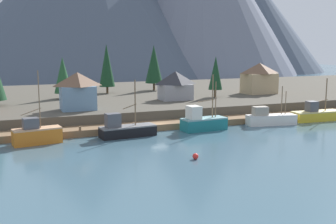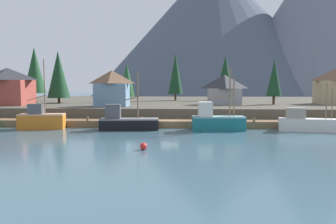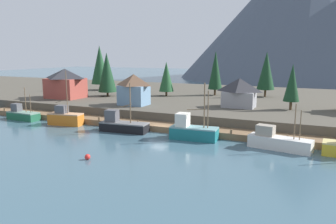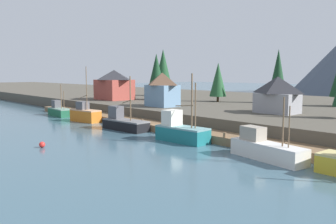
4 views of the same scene
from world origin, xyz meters
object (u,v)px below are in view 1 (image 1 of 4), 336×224
object	(u,v)px
conifer_near_right	(216,73)
conifer_back_right	(107,65)
channel_buoy	(195,156)
house_grey	(175,85)
fishing_boat_white	(270,118)
fishing_boat_teal	(202,122)
house_blue	(78,91)
conifer_mid_left	(154,64)
house_tan	(259,78)
fishing_boat_orange	(36,134)
fishing_boat_yellow	(316,115)
fishing_boat_black	(126,129)
conifer_mid_right	(63,75)

from	to	relation	value
conifer_near_right	conifer_back_right	distance (m)	24.69
channel_buoy	house_grey	bearing A→B (deg)	71.16
fishing_boat_white	channel_buoy	distance (m)	25.17
fishing_boat_teal	house_blue	distance (m)	21.22
conifer_mid_left	channel_buoy	xyz separation A→B (m)	(-13.24, -51.02, -8.43)
house_tan	conifer_back_right	bearing A→B (deg)	157.48
fishing_boat_orange	conifer_near_right	bearing A→B (deg)	18.63
fishing_boat_yellow	house_tan	size ratio (longest dim) A/B	1.26
conifer_mid_left	channel_buoy	world-z (taller)	conifer_mid_left
conifer_mid_left	conifer_back_right	bearing A→B (deg)	-170.30
fishing_boat_yellow	fishing_boat_orange	bearing A→B (deg)	-177.45
conifer_back_right	channel_buoy	distance (m)	49.71
conifer_near_right	conifer_mid_left	size ratio (longest dim) A/B	0.78
house_tan	conifer_near_right	size ratio (longest dim) A/B	0.86
fishing_boat_black	conifer_mid_left	bearing A→B (deg)	59.36
fishing_boat_black	fishing_boat_teal	xyz separation A→B (m)	(12.33, 0.08, 0.25)
fishing_boat_white	fishing_boat_black	bearing A→B (deg)	-170.53
channel_buoy	fishing_boat_yellow	bearing A→B (deg)	25.80
fishing_boat_yellow	conifer_mid_left	world-z (taller)	conifer_mid_left
house_tan	channel_buoy	xyz separation A→B (m)	(-32.85, -35.90, -5.64)
fishing_boat_orange	conifer_mid_left	distance (m)	47.51
conifer_back_right	fishing_boat_black	bearing A→B (deg)	-99.06
fishing_boat_teal	house_tan	xyz separation A→B (m)	(24.71, 21.27, 4.65)
fishing_boat_black	conifer_mid_left	world-z (taller)	conifer_mid_left
fishing_boat_black	house_grey	size ratio (longest dim) A/B	1.30
house_blue	conifer_mid_right	bearing A→B (deg)	90.88
fishing_boat_yellow	fishing_boat_white	bearing A→B (deg)	-176.12
fishing_boat_white	conifer_mid_left	xyz separation A→B (m)	(-7.32, 36.52, 7.70)
house_tan	conifer_mid_left	xyz separation A→B (m)	(-19.61, 15.12, 2.79)
house_tan	conifer_mid_right	bearing A→B (deg)	170.91
house_tan	channel_buoy	size ratio (longest dim) A/B	10.42
fishing_boat_white	fishing_boat_yellow	size ratio (longest dim) A/B	0.93
fishing_boat_black	fishing_boat_yellow	distance (m)	34.68
fishing_boat_black	fishing_boat_white	distance (m)	24.75
fishing_boat_white	house_blue	xyz separation A→B (m)	(-29.48, 11.97, 4.61)
conifer_back_right	fishing_boat_white	bearing A→B (deg)	-60.81
fishing_boat_black	conifer_near_right	distance (m)	31.79
fishing_boat_orange	fishing_boat_teal	distance (m)	24.59
conifer_mid_right	fishing_boat_black	bearing A→B (deg)	-79.93
fishing_boat_yellow	conifer_mid_left	distance (m)	40.91
fishing_boat_yellow	conifer_near_right	bearing A→B (deg)	120.50
fishing_boat_teal	conifer_back_right	world-z (taller)	conifer_back_right
fishing_boat_teal	conifer_near_right	bearing A→B (deg)	52.75
fishing_boat_black	fishing_boat_yellow	xyz separation A→B (m)	(34.68, 0.19, -0.03)
conifer_mid_right	conifer_back_right	xyz separation A→B (m)	(10.47, 6.36, 1.52)
house_tan	channel_buoy	bearing A→B (deg)	-132.46
fishing_boat_black	house_blue	size ratio (longest dim) A/B	1.32
conifer_back_right	fishing_boat_teal	bearing A→B (deg)	-78.74
fishing_boat_orange	fishing_boat_yellow	xyz separation A→B (m)	(46.94, 0.05, -0.26)
conifer_back_right	house_blue	bearing A→B (deg)	-114.43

